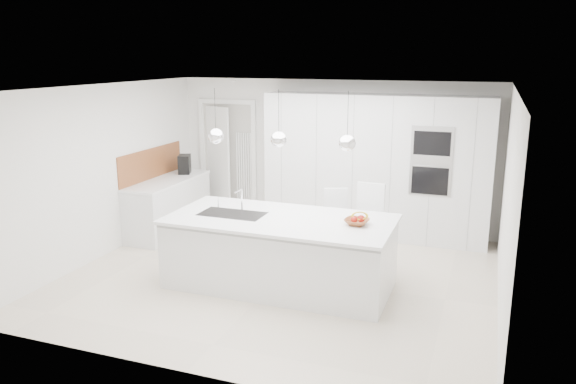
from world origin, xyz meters
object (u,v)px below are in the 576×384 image
(fruit_bowl, at_px, (357,222))
(bar_stool_left, at_px, (333,228))
(espresso_machine, at_px, (184,164))
(bar_stool_right, at_px, (367,230))
(island_base, at_px, (279,254))

(fruit_bowl, distance_m, bar_stool_left, 1.12)
(espresso_machine, distance_m, bar_stool_right, 3.71)
(espresso_machine, distance_m, bar_stool_left, 3.19)
(island_base, bearing_deg, fruit_bowl, 4.98)
(bar_stool_right, bearing_deg, fruit_bowl, -84.71)
(bar_stool_left, bearing_deg, fruit_bowl, -80.36)
(bar_stool_left, distance_m, bar_stool_right, 0.55)
(espresso_machine, xyz_separation_m, bar_stool_right, (3.48, -1.21, -0.45))
(fruit_bowl, relative_size, bar_stool_left, 0.28)
(espresso_machine, xyz_separation_m, bar_stool_left, (2.96, -1.06, -0.52))
(espresso_machine, relative_size, bar_stool_right, 0.26)
(bar_stool_left, bearing_deg, bar_stool_right, -37.43)
(fruit_bowl, bearing_deg, bar_stool_left, 121.34)
(bar_stool_right, bearing_deg, island_base, -135.10)
(island_base, height_order, bar_stool_left, bar_stool_left)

